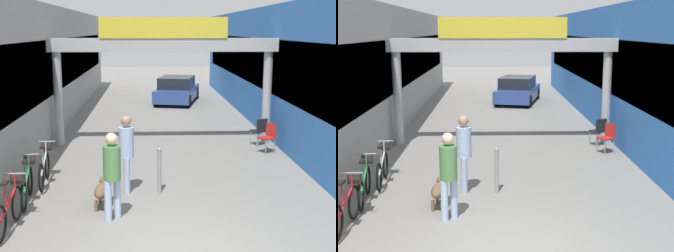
{
  "view_description": "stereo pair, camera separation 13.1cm",
  "coord_description": "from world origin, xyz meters",
  "views": [
    {
      "loc": [
        -0.47,
        -7.06,
        3.65
      ],
      "look_at": [
        0.0,
        4.3,
        1.3
      ],
      "focal_mm": 50.0,
      "sensor_mm": 36.0,
      "label": 1
    },
    {
      "loc": [
        -0.34,
        -7.07,
        3.65
      ],
      "look_at": [
        0.0,
        4.3,
        1.3
      ],
      "focal_mm": 50.0,
      "sensor_mm": 36.0,
      "label": 2
    }
  ],
  "objects": [
    {
      "name": "arcade_sign_gateway",
      "position": [
        0.0,
        7.76,
        2.86
      ],
      "size": [
        7.4,
        0.47,
        4.03
      ],
      "color": "#B2B2B2",
      "rests_on": "ground_plane"
    },
    {
      "name": "bicycle_red_nearest",
      "position": [
        -3.06,
        1.27,
        0.44
      ],
      "size": [
        0.46,
        1.69,
        0.98
      ],
      "color": "black",
      "rests_on": "ground_plane"
    },
    {
      "name": "storefront_left",
      "position": [
        -5.09,
        11.0,
        2.23
      ],
      "size": [
        3.0,
        26.0,
        4.45
      ],
      "color": "#9E9993",
      "rests_on": "ground_plane"
    },
    {
      "name": "pedestrian_companion",
      "position": [
        -0.99,
        3.19,
        1.02
      ],
      "size": [
        0.35,
        0.39,
        1.77
      ],
      "color": "#A5BFE0",
      "rests_on": "ground_plane"
    },
    {
      "name": "storefront_right",
      "position": [
        5.09,
        11.0,
        2.23
      ],
      "size": [
        3.0,
        26.0,
        4.45
      ],
      "color": "blue",
      "rests_on": "ground_plane"
    },
    {
      "name": "cafe_chair_black_farther",
      "position": [
        3.06,
        7.36,
        0.54
      ],
      "size": [
        0.53,
        0.53,
        0.89
      ],
      "color": "gray",
      "rests_on": "ground_plane"
    },
    {
      "name": "bicycle_green_second",
      "position": [
        -3.1,
        2.66,
        0.44
      ],
      "size": [
        0.46,
        1.68,
        0.98
      ],
      "color": "black",
      "rests_on": "ground_plane"
    },
    {
      "name": "pedestrian_with_dog",
      "position": [
        -1.19,
        1.57,
        1.0
      ],
      "size": [
        0.48,
        0.48,
        1.74
      ],
      "color": "#A5BFE0",
      "rests_on": "ground_plane"
    },
    {
      "name": "cafe_chair_red_nearer",
      "position": [
        3.12,
        6.49,
        0.54
      ],
      "size": [
        0.55,
        0.55,
        0.89
      ],
      "color": "gray",
      "rests_on": "ground_plane"
    },
    {
      "name": "dog_on_leash",
      "position": [
        -1.45,
        2.28,
        0.37
      ],
      "size": [
        0.38,
        0.82,
        0.59
      ],
      "color": "brown",
      "rests_on": "ground_plane"
    },
    {
      "name": "bollard_post_metal",
      "position": [
        -0.25,
        3.11,
        0.54
      ],
      "size": [
        0.1,
        0.1,
        1.06
      ],
      "color": "gray",
      "rests_on": "ground_plane"
    },
    {
      "name": "parked_car_blue",
      "position": [
        0.97,
        16.51,
        0.64
      ],
      "size": [
        2.6,
        4.29,
        1.33
      ],
      "color": "#2D478C",
      "rests_on": "ground_plane"
    },
    {
      "name": "bicycle_silver_third",
      "position": [
        -3.0,
        3.88,
        0.44
      ],
      "size": [
        0.46,
        1.69,
        0.98
      ],
      "color": "black",
      "rests_on": "ground_plane"
    }
  ]
}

